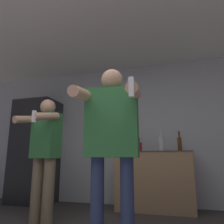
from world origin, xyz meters
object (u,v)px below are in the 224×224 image
(bottle_green_wine, at_px, (133,145))
(bottle_tall_gin, at_px, (139,147))
(bottle_red_label, at_px, (126,144))
(person_woman_foreground, at_px, (112,134))
(refrigerator, at_px, (35,150))
(bottle_dark_rum, at_px, (180,143))
(person_man_side, at_px, (44,150))
(bottle_amber_bourbon, at_px, (162,143))

(bottle_green_wine, relative_size, bottle_tall_gin, 1.16)
(bottle_red_label, distance_m, person_woman_foreground, 1.86)
(refrigerator, height_order, bottle_dark_rum, refrigerator)
(bottle_tall_gin, height_order, bottle_dark_rum, bottle_dark_rum)
(bottle_dark_rum, xyz_separation_m, person_woman_foreground, (-0.58, -1.84, -0.05))
(bottle_green_wine, xyz_separation_m, person_man_side, (-0.98, -1.08, -0.11))
(bottle_green_wine, bearing_deg, bottle_red_label, 180.00)
(bottle_dark_rum, distance_m, person_man_side, 2.03)
(bottle_amber_bourbon, relative_size, bottle_tall_gin, 1.41)
(refrigerator, height_order, person_man_side, refrigerator)
(refrigerator, distance_m, bottle_red_label, 1.80)
(bottle_tall_gin, relative_size, person_woman_foreground, 0.15)
(bottle_amber_bourbon, xyz_separation_m, bottle_green_wine, (-0.46, 0.00, -0.02))
(bottle_amber_bourbon, distance_m, person_man_side, 1.80)
(refrigerator, relative_size, bottle_tall_gin, 8.27)
(refrigerator, distance_m, bottle_green_wine, 1.92)
(refrigerator, xyz_separation_m, bottle_green_wine, (1.92, -0.04, 0.05))
(refrigerator, relative_size, bottle_dark_rum, 6.05)
(bottle_amber_bourbon, relative_size, person_woman_foreground, 0.21)
(refrigerator, height_order, bottle_red_label, refrigerator)
(bottle_dark_rum, xyz_separation_m, person_man_side, (-1.72, -1.08, -0.13))
(bottle_green_wine, bearing_deg, person_man_side, -132.35)
(bottle_green_wine, bearing_deg, refrigerator, 178.78)
(person_man_side, bearing_deg, bottle_green_wine, 47.65)
(bottle_amber_bourbon, height_order, bottle_red_label, bottle_red_label)
(bottle_dark_rum, relative_size, person_man_side, 0.20)
(bottle_tall_gin, bearing_deg, refrigerator, 178.84)
(bottle_amber_bourbon, xyz_separation_m, bottle_dark_rum, (0.28, 0.00, -0.00))
(bottle_tall_gin, bearing_deg, bottle_amber_bourbon, -0.00)
(bottle_green_wine, relative_size, person_man_side, 0.17)
(bottle_red_label, xyz_separation_m, bottle_green_wine, (0.12, 0.00, -0.03))
(refrigerator, height_order, person_woman_foreground, refrigerator)
(bottle_amber_bourbon, distance_m, bottle_tall_gin, 0.37)
(bottle_green_wine, distance_m, bottle_dark_rum, 0.73)
(person_woman_foreground, bearing_deg, refrigerator, 137.82)
(bottle_dark_rum, bearing_deg, bottle_green_wine, 180.00)
(refrigerator, bearing_deg, person_woman_foreground, -42.18)
(refrigerator, height_order, bottle_amber_bourbon, refrigerator)
(bottle_green_wine, height_order, bottle_dark_rum, bottle_dark_rum)
(refrigerator, relative_size, person_woman_foreground, 1.22)
(bottle_amber_bourbon, bearing_deg, bottle_red_label, 180.00)
(bottle_amber_bourbon, relative_size, bottle_green_wine, 1.22)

